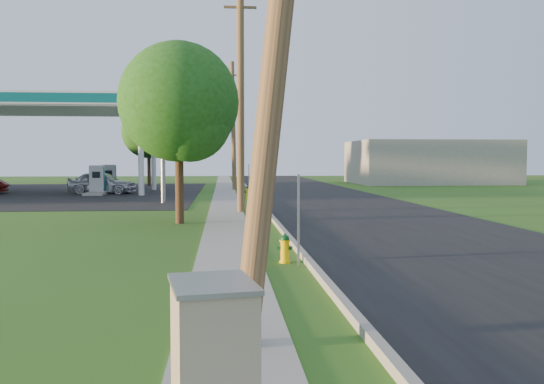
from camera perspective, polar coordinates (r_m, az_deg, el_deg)
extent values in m
plane|color=#2D4916|center=(8.45, 4.71, -12.71)|extent=(140.00, 140.00, 0.00)
cube|color=black|center=(19.08, 13.10, -3.76)|extent=(8.00, 120.00, 0.02)
cube|color=gray|center=(18.24, 1.04, -3.79)|extent=(0.15, 120.00, 0.15)
cube|color=#99968B|center=(18.16, -4.48, -4.02)|extent=(1.50, 120.00, 0.03)
cube|color=black|center=(42.66, -24.92, -0.11)|extent=(26.00, 28.00, 0.02)
cylinder|color=brown|center=(25.15, -3.14, 9.18)|extent=(0.32, 0.32, 9.80)
cube|color=brown|center=(25.84, -3.17, 17.81)|extent=(1.40, 0.10, 0.10)
cylinder|color=brown|center=(43.08, -3.86, 6.53)|extent=(0.49, 0.32, 9.50)
cube|color=brown|center=(43.45, -3.88, 11.47)|extent=(1.40, 0.10, 0.12)
cube|color=gray|center=(12.38, 2.65, -2.86)|extent=(0.05, 0.04, 2.00)
cube|color=gray|center=(24.10, -1.02, 0.15)|extent=(0.05, 0.04, 2.00)
cube|color=gray|center=(36.27, -2.31, 1.21)|extent=(0.05, 0.04, 2.00)
cylinder|color=silver|center=(37.07, -12.86, 3.88)|extent=(0.36, 0.36, 5.50)
cylinder|color=silver|center=(43.61, -11.65, 3.80)|extent=(0.36, 0.36, 5.50)
cube|color=silver|center=(42.11, -22.53, 8.00)|extent=(18.00, 9.00, 0.90)
cube|color=#0A5E65|center=(42.11, -22.53, 8.00)|extent=(18.15, 9.15, 0.63)
cube|color=silver|center=(42.09, -22.52, 7.57)|extent=(18.18, 9.18, 0.10)
cube|color=gray|center=(38.93, -16.92, -0.13)|extent=(1.20, 3.20, 0.18)
cube|color=#9EA0A3|center=(38.89, -16.94, 1.29)|extent=(0.90, 0.50, 1.70)
cube|color=#0A5E65|center=(38.89, -16.94, 1.29)|extent=(0.94, 0.40, 1.50)
cube|color=black|center=(38.62, -17.03, 1.64)|extent=(0.50, 0.02, 0.40)
cube|color=gray|center=(42.85, -15.80, 0.19)|extent=(1.20, 3.20, 0.18)
cube|color=#9EA0A3|center=(42.81, -15.82, 1.48)|extent=(0.90, 0.50, 1.70)
cube|color=#0A5E65|center=(42.81, -15.82, 1.48)|extent=(0.94, 0.40, 1.50)
cube|color=black|center=(42.54, -15.90, 1.80)|extent=(0.50, 0.02, 0.40)
cylinder|color=gray|center=(30.67, -10.75, 3.58)|extent=(0.24, 0.24, 5.00)
cube|color=silver|center=(30.86, -10.82, 9.71)|extent=(0.30, 2.00, 2.00)
cube|color=#0A5E65|center=(30.96, -10.84, 11.18)|extent=(0.34, 2.04, 0.50)
cube|color=gray|center=(56.43, 15.23, 2.87)|extent=(14.00, 10.00, 4.00)
cylinder|color=#352314|center=(20.92, -9.16, 1.48)|extent=(0.30, 0.30, 3.35)
sphere|color=#1D490E|center=(21.01, -9.23, 8.81)|extent=(4.29, 4.29, 4.29)
sphere|color=#1D490E|center=(20.63, -8.16, 7.05)|extent=(2.95, 2.95, 2.95)
cylinder|color=#352314|center=(50.77, -12.09, 2.64)|extent=(0.30, 0.30, 3.58)
sphere|color=#1D490E|center=(50.82, -12.13, 5.87)|extent=(4.59, 4.59, 4.59)
sphere|color=#1D490E|center=(50.44, -11.71, 5.08)|extent=(3.15, 3.15, 3.15)
cylinder|color=#FFC305|center=(12.98, 1.28, -6.91)|extent=(0.25, 0.25, 0.05)
cylinder|color=#FFC305|center=(12.94, 1.28, -5.86)|extent=(0.20, 0.20, 0.53)
cylinder|color=#FFC305|center=(12.90, 1.28, -4.85)|extent=(0.25, 0.25, 0.04)
sphere|color=#0A3D15|center=(12.90, 1.28, -4.69)|extent=(0.20, 0.20, 0.20)
cylinder|color=#0A3D15|center=(12.88, 1.28, -4.22)|extent=(0.04, 0.04, 0.05)
cylinder|color=#0A3D15|center=(12.81, 1.18, -5.64)|extent=(0.12, 0.13, 0.10)
cylinder|color=#0A3D15|center=(12.95, 0.73, -5.54)|extent=(0.11, 0.10, 0.08)
cylinder|color=#0A3D15|center=(12.91, 1.83, -5.57)|extent=(0.11, 0.10, 0.08)
cylinder|color=#F4CF00|center=(21.89, -1.16, -2.72)|extent=(0.28, 0.28, 0.06)
cylinder|color=#F4CF00|center=(21.87, -1.16, -2.02)|extent=(0.22, 0.22, 0.59)
cylinder|color=#F4CF00|center=(21.84, -1.17, -1.35)|extent=(0.28, 0.28, 0.04)
sphere|color=#073B16|center=(21.84, -1.17, -1.24)|extent=(0.23, 0.23, 0.23)
cylinder|color=#073B16|center=(21.83, -1.17, -0.93)|extent=(0.05, 0.05, 0.06)
cylinder|color=#073B16|center=(21.72, -1.25, -1.84)|extent=(0.14, 0.15, 0.11)
cylinder|color=#073B16|center=(21.89, -1.52, -1.81)|extent=(0.12, 0.11, 0.09)
cylinder|color=#073B16|center=(21.83, -0.81, -1.82)|extent=(0.12, 0.11, 0.09)
cylinder|color=yellow|center=(33.54, -2.38, -0.62)|extent=(0.29, 0.29, 0.06)
cylinder|color=yellow|center=(33.52, -2.38, -0.13)|extent=(0.23, 0.23, 0.63)
cylinder|color=yellow|center=(33.51, -2.38, 0.33)|extent=(0.29, 0.29, 0.04)
sphere|color=#0B3418|center=(33.50, -2.38, 0.40)|extent=(0.24, 0.24, 0.24)
cylinder|color=#0B3418|center=(33.50, -2.38, 0.62)|extent=(0.05, 0.05, 0.06)
cylinder|color=#0B3418|center=(33.37, -2.43, -0.01)|extent=(0.14, 0.15, 0.12)
cylinder|color=#0B3418|center=(33.54, -2.63, 0.01)|extent=(0.12, 0.12, 0.09)
cylinder|color=#0B3418|center=(33.49, -2.14, 0.01)|extent=(0.12, 0.12, 0.09)
cube|color=gray|center=(4.67, -5.86, -17.42)|extent=(0.70, 0.86, 1.36)
cube|color=gray|center=(4.47, -5.91, -9.03)|extent=(0.75, 0.91, 0.04)
imported|color=silver|center=(39.76, -16.47, 0.90)|extent=(4.66, 2.56, 1.50)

